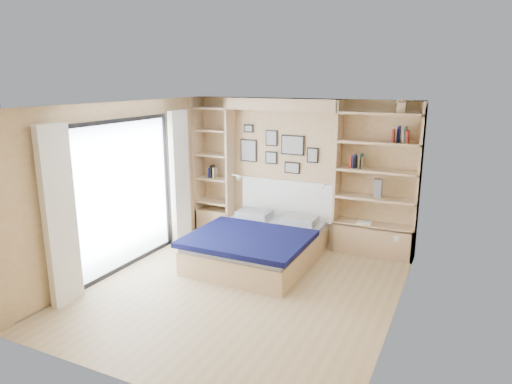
% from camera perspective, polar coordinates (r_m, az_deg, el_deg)
% --- Properties ---
extents(ground, '(4.50, 4.50, 0.00)m').
position_cam_1_polar(ground, '(6.43, -1.66, -11.99)').
color(ground, tan).
rests_on(ground, ground).
extents(room_shell, '(4.50, 4.50, 4.50)m').
position_cam_1_polar(room_shell, '(7.52, 0.92, 0.61)').
color(room_shell, tan).
rests_on(room_shell, ground).
extents(bed, '(1.76, 2.32, 1.07)m').
position_cam_1_polar(bed, '(7.25, 0.31, -6.50)').
color(bed, '#DFBA88').
rests_on(bed, ground).
extents(photo_gallery, '(1.48, 0.02, 0.82)m').
position_cam_1_polar(photo_gallery, '(8.08, 2.57, 5.33)').
color(photo_gallery, black).
rests_on(photo_gallery, ground).
extents(reading_lamps, '(1.92, 0.12, 0.15)m').
position_cam_1_polar(reading_lamps, '(7.91, 2.92, 1.43)').
color(reading_lamps, silver).
rests_on(reading_lamps, ground).
extents(shelf_decor, '(3.52, 0.23, 2.03)m').
position_cam_1_polar(shelf_decor, '(7.46, 13.19, 4.97)').
color(shelf_decor, '#B12418').
rests_on(shelf_decor, ground).
extents(deck, '(3.20, 4.00, 0.05)m').
position_cam_1_polar(deck, '(8.56, -23.82, -6.48)').
color(deck, '#776958').
rests_on(deck, ground).
extents(deck_chair, '(0.61, 0.79, 0.70)m').
position_cam_1_polar(deck_chair, '(8.69, -15.63, -3.18)').
color(deck_chair, tan).
rests_on(deck_chair, ground).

